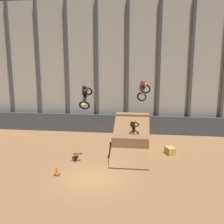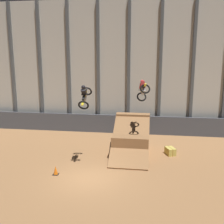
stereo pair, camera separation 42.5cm
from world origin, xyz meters
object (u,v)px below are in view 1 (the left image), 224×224
at_px(dirt_ramp, 131,140).
at_px(rider_bike_left_air, 85,96).
at_px(rider_bike_right_air, 143,90).
at_px(traffic_cone_near_ramp, 57,171).
at_px(hay_bale_trackside, 170,151).

distance_m(dirt_ramp, rider_bike_left_air, 5.72).
xyz_separation_m(rider_bike_right_air, traffic_cone_near_ramp, (-5.36, -4.10, -4.81)).
bearing_deg(dirt_ramp, rider_bike_left_air, -135.31).
height_order(rider_bike_left_air, traffic_cone_near_ramp, rider_bike_left_air).
relative_size(rider_bike_left_air, traffic_cone_near_ramp, 3.14).
xyz_separation_m(rider_bike_left_air, hay_bale_trackside, (6.03, 2.81, -4.62)).
bearing_deg(rider_bike_right_air, traffic_cone_near_ramp, -155.82).
height_order(traffic_cone_near_ramp, hay_bale_trackside, traffic_cone_near_ramp).
bearing_deg(traffic_cone_near_ramp, dirt_ramp, 47.22).
xyz_separation_m(dirt_ramp, rider_bike_right_air, (0.85, -0.78, 4.08)).
bearing_deg(traffic_cone_near_ramp, hay_bale_trackside, 32.09).
height_order(rider_bike_left_air, hay_bale_trackside, rider_bike_left_air).
relative_size(rider_bike_right_air, hay_bale_trackside, 1.70).
height_order(dirt_ramp, hay_bale_trackside, dirt_ramp).
bearing_deg(dirt_ramp, hay_bale_trackside, -2.59).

